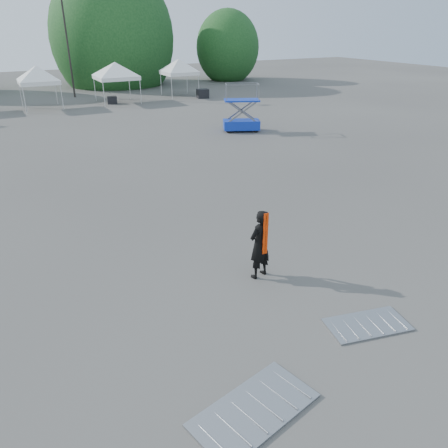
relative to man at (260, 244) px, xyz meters
name	(u,v)px	position (x,y,z in m)	size (l,w,h in m)	color
ground	(180,243)	(-1.13, 2.88, -0.98)	(120.00, 120.00, 0.00)	#474442
light_pole_east	(66,33)	(1.87, 34.88, 4.53)	(0.60, 0.25, 9.80)	black
tree_mid_e	(113,38)	(7.87, 41.88, 3.86)	(5.12, 5.12, 7.79)	#382314
tree_far_e	(228,48)	(20.87, 39.88, 2.64)	(3.84, 3.84, 5.84)	#382314
tent_e	(36,69)	(-1.60, 29.94, 2.07)	(4.16, 4.16, 3.88)	silver
tent_f	(115,65)	(4.64, 30.07, 2.07)	(4.70, 4.70, 3.88)	silver
tent_g	(179,62)	(10.80, 30.86, 2.07)	(4.09, 4.09, 3.88)	silver
man	(260,244)	(0.00, 0.00, 0.00)	(0.81, 0.64, 1.96)	black
scissor_lift	(242,108)	(8.50, 15.45, 0.50)	(2.54, 1.97, 2.94)	#0C34A0
barrier_left	(254,410)	(-2.56, -3.88, -0.95)	(2.55, 1.68, 0.07)	gray
barrier_mid	(367,324)	(1.05, -3.04, -0.95)	(2.04, 1.33, 0.06)	gray
crate_mid	(112,100)	(3.97, 29.63, -0.68)	(0.79, 0.61, 0.61)	black
crate_east	(203,94)	(12.15, 28.72, -0.58)	(1.03, 0.80, 0.80)	black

